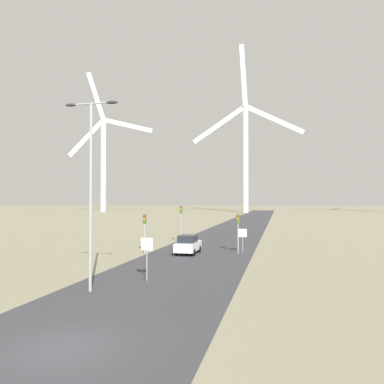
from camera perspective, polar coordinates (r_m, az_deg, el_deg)
The scene contains 11 objects.
ground_plane at distance 15.00m, azimuth -19.08°, elevation -21.54°, with size 600.00×600.00×0.00m, color gray.
road_surface at distance 60.58m, azimuth 6.13°, elevation -6.08°, with size 10.00×240.00×0.01m.
streetlamp at distance 22.24m, azimuth -15.17°, elevation 2.75°, with size 3.31×0.32×10.86m.
stop_sign_near at distance 24.60m, azimuth -6.89°, elevation -8.87°, with size 0.81×0.07×2.76m.
stop_sign_far at distance 37.41m, azimuth 7.73°, elevation -6.66°, with size 0.81×0.07×2.33m.
traffic_light_post_near_left at distance 36.48m, azimuth -7.25°, elevation -4.97°, with size 0.28×0.34×3.80m.
traffic_light_post_near_right at distance 36.43m, azimuth 7.02°, elevation -4.95°, with size 0.28×0.34×3.83m.
traffic_light_post_mid_left at distance 44.83m, azimuth -1.70°, elevation -3.65°, with size 0.28×0.34×4.49m.
car_approaching at distance 36.30m, azimuth -0.61°, elevation -7.98°, with size 1.88×4.11×1.83m.
wind_turbine_far_left at distance 160.43m, azimuth -13.35°, elevation 5.81°, with size 33.11×11.50×58.22m.
wind_turbine_left at distance 148.79m, azimuth 8.15°, elevation 7.25°, with size 43.37×2.60×66.27m.
Camera 1 is at (7.48, -11.89, 5.25)m, focal length 35.00 mm.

